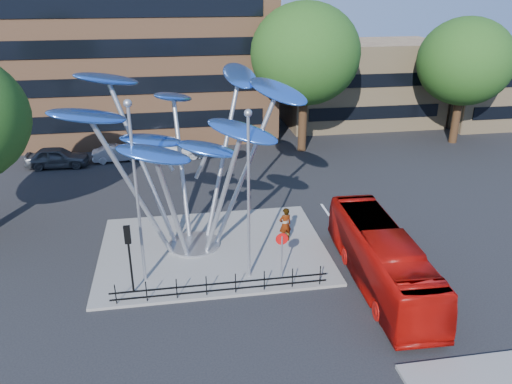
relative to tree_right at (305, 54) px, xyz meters
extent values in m
plane|color=black|center=(-8.00, -22.00, -8.04)|extent=(120.00, 120.00, 0.00)
cube|color=slate|center=(-9.00, -16.00, -7.96)|extent=(12.00, 9.00, 0.15)
cube|color=tan|center=(8.00, 8.00, -4.04)|extent=(15.00, 8.00, 8.00)
cube|color=tan|center=(22.00, 6.00, -4.54)|extent=(12.00, 8.00, 7.00)
cylinder|color=black|center=(0.00, 0.00, -5.18)|extent=(0.70, 0.70, 5.72)
ellipsoid|color=#1E4012|center=(0.00, 0.00, 0.02)|extent=(8.80, 8.80, 8.10)
cylinder|color=black|center=(14.00, 0.00, -5.51)|extent=(0.70, 0.70, 5.06)
ellipsoid|color=#1E4012|center=(14.00, 0.00, -0.91)|extent=(8.00, 8.00, 7.36)
cylinder|color=#9EA0A5|center=(-10.00, -15.50, -7.83)|extent=(2.80, 2.80, 0.12)
cylinder|color=#9EA0A5|center=(-11.20, -16.10, -3.99)|extent=(0.24, 0.24, 7.80)
ellipsoid|color=blue|center=(-14.40, -17.10, -0.09)|extent=(3.92, 2.95, 1.39)
cylinder|color=#9EA0A5|center=(-10.40, -16.50, -4.69)|extent=(0.24, 0.24, 6.40)
ellipsoid|color=blue|center=(-11.60, -18.70, -1.49)|extent=(3.47, 1.78, 1.31)
cylinder|color=#9EA0A5|center=(-9.40, -16.30, -4.39)|extent=(0.24, 0.24, 7.00)
ellipsoid|color=blue|center=(-7.60, -17.90, -0.89)|extent=(3.81, 3.11, 1.36)
cylinder|color=#9EA0A5|center=(-8.80, -15.50, -3.79)|extent=(0.24, 0.24, 8.20)
ellipsoid|color=blue|center=(-5.40, -15.10, 0.31)|extent=(3.52, 4.06, 1.44)
cylinder|color=#9EA0A5|center=(-9.20, -14.60, -3.59)|extent=(0.24, 0.24, 8.60)
ellipsoid|color=blue|center=(-7.00, -12.60, 0.71)|extent=(2.21, 3.79, 1.39)
cylinder|color=#9EA0A5|center=(-10.20, -14.50, -4.19)|extent=(0.24, 0.24, 7.40)
ellipsoid|color=blue|center=(-10.60, -11.90, -0.49)|extent=(3.02, 3.71, 1.34)
cylinder|color=#9EA0A5|center=(-11.00, -15.10, -3.49)|extent=(0.24, 0.24, 8.80)
ellipsoid|color=blue|center=(-13.80, -13.70, 0.91)|extent=(3.88, 3.60, 1.42)
ellipsoid|color=blue|center=(-11.80, -15.30, -1.89)|extent=(3.40, 1.96, 1.13)
ellipsoid|color=blue|center=(-9.10, -15.90, -2.29)|extent=(3.39, 2.16, 1.11)
cylinder|color=#9EA0A5|center=(-12.50, -18.50, -3.64)|extent=(0.14, 0.14, 8.50)
sphere|color=#9EA0A5|center=(-12.50, -18.50, 0.73)|extent=(0.36, 0.36, 0.36)
cylinder|color=#9EA0A5|center=(-7.50, -19.00, -3.89)|extent=(0.14, 0.14, 8.00)
sphere|color=#9EA0A5|center=(-7.50, -19.00, 0.23)|extent=(0.36, 0.36, 0.36)
cylinder|color=black|center=(-13.00, -19.50, -6.29)|extent=(0.10, 0.10, 3.20)
cube|color=black|center=(-13.00, -19.50, -4.89)|extent=(0.28, 0.18, 0.85)
sphere|color=#FF0C0C|center=(-13.00, -19.50, -4.61)|extent=(0.18, 0.18, 0.18)
cylinder|color=#9EA0A5|center=(-6.00, -19.50, -6.74)|extent=(0.08, 0.08, 2.30)
cylinder|color=red|center=(-6.00, -19.47, -5.74)|extent=(0.60, 0.04, 0.60)
cube|color=white|center=(-6.00, -19.45, -5.74)|extent=(0.42, 0.03, 0.10)
cylinder|color=black|center=(-13.70, -20.30, -7.39)|extent=(0.05, 0.05, 1.00)
cylinder|color=black|center=(-12.36, -20.30, -7.39)|extent=(0.05, 0.05, 1.00)
cylinder|color=black|center=(-11.01, -20.30, -7.39)|extent=(0.05, 0.05, 1.00)
cylinder|color=black|center=(-9.67, -20.30, -7.39)|extent=(0.05, 0.05, 1.00)
cylinder|color=black|center=(-8.33, -20.30, -7.39)|extent=(0.05, 0.05, 1.00)
cylinder|color=black|center=(-6.99, -20.30, -7.39)|extent=(0.05, 0.05, 1.00)
cylinder|color=black|center=(-5.64, -20.30, -7.39)|extent=(0.05, 0.05, 1.00)
cylinder|color=black|center=(-4.30, -20.30, -7.39)|extent=(0.05, 0.05, 1.00)
cube|color=black|center=(-9.00, -20.30, -7.34)|extent=(10.00, 0.06, 0.06)
cube|color=black|center=(-9.00, -20.30, -7.69)|extent=(10.00, 0.06, 0.06)
imported|color=#AE0C08|center=(-1.40, -20.48, -6.63)|extent=(2.74, 10.19, 2.82)
imported|color=gray|center=(-5.00, -15.80, -6.90)|extent=(0.81, 0.62, 1.98)
imported|color=#414449|center=(-19.82, -0.87, -7.23)|extent=(4.76, 2.02, 1.61)
imported|color=#B2B5BB|center=(-15.32, -0.17, -7.39)|extent=(4.05, 1.75, 1.30)
imported|color=white|center=(-10.82, -0.03, -7.32)|extent=(4.97, 2.06, 1.44)
camera|label=1|loc=(-10.61, -39.64, 5.47)|focal=35.00mm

